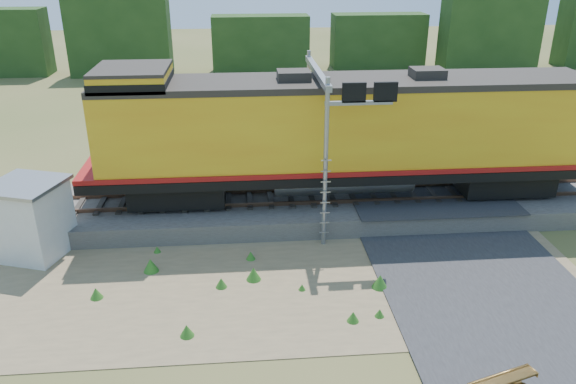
{
  "coord_description": "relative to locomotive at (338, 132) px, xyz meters",
  "views": [
    {
      "loc": [
        -1.12,
        -16.27,
        10.79
      ],
      "look_at": [
        0.52,
        3.0,
        2.4
      ],
      "focal_mm": 35.0,
      "sensor_mm": 36.0,
      "label": 1
    }
  ],
  "objects": [
    {
      "name": "ground",
      "position": [
        -2.88,
        -6.0,
        -3.74
      ],
      "size": [
        140.0,
        140.0,
        0.0
      ],
      "primitive_type": "plane",
      "color": "#475123",
      "rests_on": "ground"
    },
    {
      "name": "ballast",
      "position": [
        -2.88,
        -0.0,
        -3.34
      ],
      "size": [
        70.0,
        5.0,
        0.8
      ],
      "primitive_type": "cube",
      "color": "slate",
      "rests_on": "ground"
    },
    {
      "name": "rails",
      "position": [
        -2.88,
        -0.0,
        -2.86
      ],
      "size": [
        70.0,
        1.54,
        0.16
      ],
      "color": "brown",
      "rests_on": "ballast"
    },
    {
      "name": "dirt_shoulder",
      "position": [
        -4.88,
        -5.5,
        -3.73
      ],
      "size": [
        26.0,
        8.0,
        0.03
      ],
      "primitive_type": "cube",
      "color": "#8C7754",
      "rests_on": "ground"
    },
    {
      "name": "road",
      "position": [
        4.12,
        -5.26,
        -3.65
      ],
      "size": [
        7.0,
        66.0,
        0.86
      ],
      "color": "#38383A",
      "rests_on": "ground"
    },
    {
      "name": "tree_line_north",
      "position": [
        -2.88,
        32.0,
        -0.67
      ],
      "size": [
        130.0,
        3.0,
        6.5
      ],
      "color": "#1D3914",
      "rests_on": "ground"
    },
    {
      "name": "weed_clumps",
      "position": [
        -6.38,
        -5.9,
        -3.74
      ],
      "size": [
        15.0,
        6.2,
        0.56
      ],
      "primitive_type": null,
      "color": "#2E6D1F",
      "rests_on": "ground"
    },
    {
      "name": "locomotive",
      "position": [
        0.0,
        0.0,
        0.0
      ],
      "size": [
        21.86,
        3.33,
        5.64
      ],
      "color": "black",
      "rests_on": "rails"
    },
    {
      "name": "shed",
      "position": [
        -12.02,
        -2.59,
        -2.26
      ],
      "size": [
        3.13,
        3.13,
        2.94
      ],
      "rotation": [
        0.0,
        0.0,
        -0.32
      ],
      "color": "silver",
      "rests_on": "ground"
    },
    {
      "name": "signal_gantry",
      "position": [
        -0.59,
        -0.65,
        1.29
      ],
      "size": [
        2.64,
        6.2,
        6.67
      ],
      "color": "gray",
      "rests_on": "ground"
    }
  ]
}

